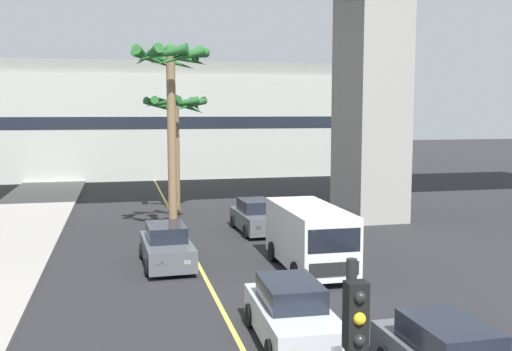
% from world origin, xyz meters
% --- Properties ---
extents(lane_stripe_center, '(0.14, 56.00, 0.01)m').
position_xyz_m(lane_stripe_center, '(0.00, 24.00, 0.00)').
color(lane_stripe_center, '#DBCC4C').
rests_on(lane_stripe_center, ground).
extents(pier_building_backdrop, '(38.41, 8.04, 10.03)m').
position_xyz_m(pier_building_backdrop, '(0.00, 55.52, 4.95)').
color(pier_building_backdrop, '#ADB2A8').
rests_on(pier_building_backdrop, ground).
extents(car_queue_front, '(1.95, 4.16, 1.56)m').
position_xyz_m(car_queue_front, '(-1.18, 23.79, 0.72)').
color(car_queue_front, '#4C5156').
rests_on(car_queue_front, ground).
extents(car_queue_second, '(1.96, 4.16, 1.56)m').
position_xyz_m(car_queue_second, '(3.53, 29.07, 0.72)').
color(car_queue_second, '#4C5156').
rests_on(car_queue_second, ground).
extents(car_queue_third, '(1.94, 4.15, 1.56)m').
position_xyz_m(car_queue_third, '(1.30, 15.60, 0.72)').
color(car_queue_third, '#B7BABF').
rests_on(car_queue_third, ground).
extents(delivery_van, '(2.18, 5.26, 2.36)m').
position_xyz_m(delivery_van, '(3.87, 21.94, 1.29)').
color(delivery_van, silver).
rests_on(delivery_van, ground).
extents(palm_tree_near_median, '(3.52, 3.51, 8.73)m').
position_xyz_m(palm_tree_near_median, '(-0.53, 28.15, 7.21)').
color(palm_tree_near_median, brown).
rests_on(palm_tree_near_median, ground).
extents(palm_tree_mid_median, '(3.65, 3.67, 6.73)m').
position_xyz_m(palm_tree_mid_median, '(0.31, 35.21, 5.47)').
color(palm_tree_mid_median, brown).
rests_on(palm_tree_mid_median, ground).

